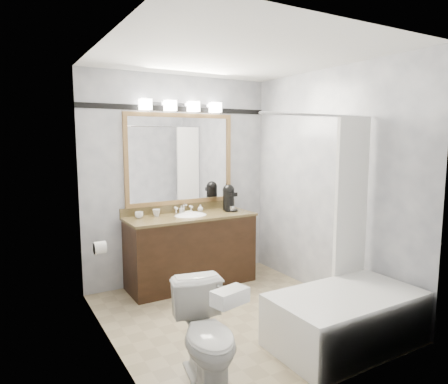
% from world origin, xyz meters
% --- Properties ---
extents(room, '(2.42, 2.62, 2.52)m').
position_xyz_m(room, '(0.00, 0.00, 1.25)').
color(room, tan).
rests_on(room, ground).
extents(vanity, '(1.53, 0.58, 0.97)m').
position_xyz_m(vanity, '(0.00, 1.02, 0.44)').
color(vanity, black).
rests_on(vanity, ground).
extents(mirror, '(1.40, 0.04, 1.10)m').
position_xyz_m(mirror, '(0.00, 1.28, 1.50)').
color(mirror, '#A37B49').
rests_on(mirror, room).
extents(vanity_light_bar, '(1.02, 0.14, 0.12)m').
position_xyz_m(vanity_light_bar, '(0.00, 1.23, 2.13)').
color(vanity_light_bar, silver).
rests_on(vanity_light_bar, room).
extents(accent_stripe, '(2.40, 0.01, 0.06)m').
position_xyz_m(accent_stripe, '(0.00, 1.29, 2.10)').
color(accent_stripe, black).
rests_on(accent_stripe, room).
extents(bathtub, '(1.30, 0.75, 1.96)m').
position_xyz_m(bathtub, '(0.55, -0.90, 0.28)').
color(bathtub, white).
rests_on(bathtub, ground).
extents(tp_roll, '(0.11, 0.12, 0.12)m').
position_xyz_m(tp_roll, '(-1.14, 0.66, 0.70)').
color(tp_roll, white).
rests_on(tp_roll, room).
extents(toilet, '(0.52, 0.75, 0.71)m').
position_xyz_m(toilet, '(-0.74, -0.80, 0.35)').
color(toilet, white).
rests_on(toilet, ground).
extents(tissue_box, '(0.26, 0.18, 0.10)m').
position_xyz_m(tissue_box, '(-0.74, -1.12, 0.75)').
color(tissue_box, white).
rests_on(tissue_box, toilet).
extents(coffee_maker, '(0.17, 0.22, 0.33)m').
position_xyz_m(coffee_maker, '(0.55, 1.05, 1.02)').
color(coffee_maker, black).
rests_on(coffee_maker, vanity).
extents(cup_left, '(0.10, 0.10, 0.07)m').
position_xyz_m(cup_left, '(-0.58, 1.15, 0.89)').
color(cup_left, white).
rests_on(cup_left, vanity).
extents(cup_right, '(0.11, 0.11, 0.08)m').
position_xyz_m(cup_right, '(-0.37, 1.16, 0.89)').
color(cup_right, white).
rests_on(cup_right, vanity).
extents(soap_bottle_a, '(0.04, 0.04, 0.09)m').
position_xyz_m(soap_bottle_a, '(-0.04, 1.20, 0.89)').
color(soap_bottle_a, white).
rests_on(soap_bottle_a, vanity).
extents(soap_bottle_b, '(0.09, 0.09, 0.09)m').
position_xyz_m(soap_bottle_b, '(0.22, 1.19, 0.89)').
color(soap_bottle_b, white).
rests_on(soap_bottle_b, vanity).
extents(soap_bar, '(0.10, 0.06, 0.03)m').
position_xyz_m(soap_bar, '(0.03, 1.13, 0.86)').
color(soap_bar, beige).
rests_on(soap_bar, vanity).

